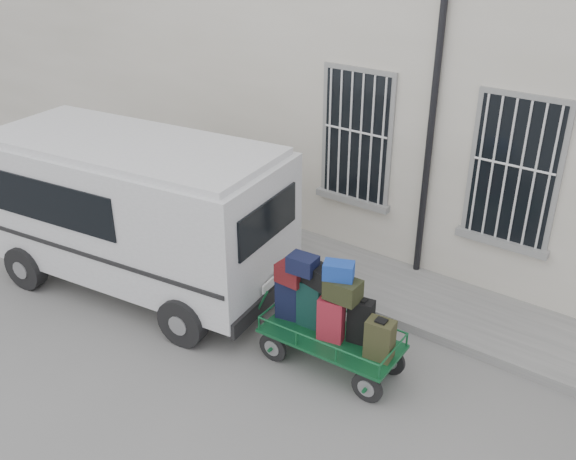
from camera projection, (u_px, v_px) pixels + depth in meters
The scene contains 5 objects.
ground at pixel (270, 338), 9.58m from camera, with size 80.00×80.00×0.00m, color slate.
building at pixel (445, 69), 12.16m from camera, with size 24.00×5.15×6.00m.
sidewalk at pixel (347, 273), 11.12m from camera, with size 24.00×1.70×0.15m, color slate.
luggage_cart at pixel (328, 313), 8.67m from camera, with size 2.29×0.95×1.67m.
van at pixel (135, 206), 10.31m from camera, with size 5.28×2.82×2.54m.
Camera 1 is at (4.84, -6.12, 5.79)m, focal length 40.00 mm.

